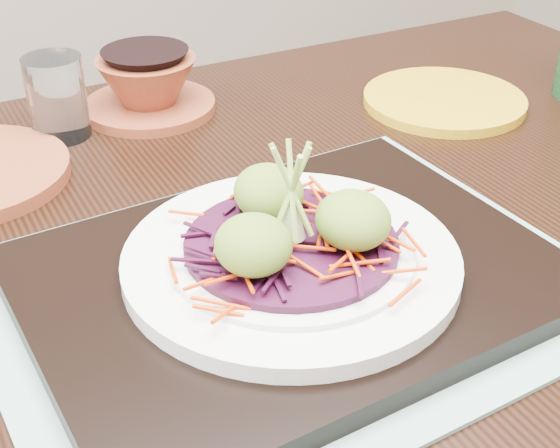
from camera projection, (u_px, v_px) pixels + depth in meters
name	position (u px, v px, depth m)	size (l,w,h in m)	color
dining_table	(276.00, 337.00, 0.71)	(1.29, 0.90, 0.78)	black
placemat	(291.00, 288.00, 0.60)	(0.45, 0.35, 0.00)	gray
serving_tray	(291.00, 277.00, 0.59)	(0.39, 0.29, 0.02)	black
white_plate	(291.00, 258.00, 0.58)	(0.25, 0.25, 0.02)	silver
cabbage_bed	(291.00, 244.00, 0.58)	(0.16, 0.16, 0.01)	#370B22
carrot_julienne	(291.00, 235.00, 0.57)	(0.19, 0.19, 0.01)	#C63403
guacamole_scoops	(292.00, 218.00, 0.56)	(0.14, 0.12, 0.04)	olive
scallion_garnish	(292.00, 195.00, 0.55)	(0.06, 0.06, 0.09)	#90B548
water_glass	(57.00, 98.00, 0.81)	(0.06, 0.06, 0.09)	white
terracotta_bowl_set	(148.00, 88.00, 0.87)	(0.19, 0.19, 0.06)	brown
yellow_plate	(444.00, 100.00, 0.90)	(0.19, 0.19, 0.01)	#B68C14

